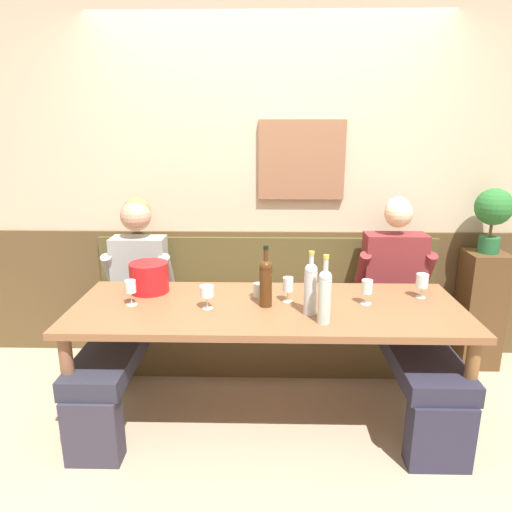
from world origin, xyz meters
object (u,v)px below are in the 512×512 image
Objects in this scene: person_center_left_seat at (406,309)px; wine_glass_by_bottle at (367,287)px; wine_glass_center_front at (130,287)px; wine_bottle_amber_mid at (266,281)px; wall_bench at (267,328)px; wine_glass_mid_left at (288,286)px; wine_glass_center_rear at (422,282)px; wine_glass_right_end at (207,292)px; ice_bucket at (149,277)px; dining_table at (267,318)px; wine_bottle_green_tall at (311,287)px; water_tumbler_right at (258,290)px; person_left_seat at (127,303)px; wine_bottle_clear_water at (325,294)px; potted_plant at (493,212)px.

person_center_left_seat is 8.73× the size of wine_glass_by_bottle.
wine_bottle_amber_mid is at bearing 0.22° from wine_glass_center_front.
wine_glass_by_bottle is at bearing -48.80° from wall_bench.
wall_bench is 0.85m from wine_glass_mid_left.
wine_glass_mid_left reaches higher than wine_glass_by_bottle.
wine_bottle_amber_mid reaches higher than wine_glass_center_rear.
wine_glass_center_rear reaches higher than wine_glass_right_end.
ice_bucket is 1.67m from wine_glass_center_rear.
wine_bottle_green_tall is (0.23, -0.12, 0.24)m from dining_table.
wall_bench is 2.00× the size of person_center_left_seat.
wine_glass_center_front reaches higher than wine_glass_right_end.
water_tumbler_right is at bearing 33.76° from wine_glass_right_end.
wine_bottle_green_tall is at bearing -155.02° from wine_glass_by_bottle.
wine_glass_center_rear is at bearing -5.33° from person_left_seat.
water_tumbler_right reaches higher than dining_table.
person_center_left_seat is at bearing 3.29° from ice_bucket.
wine_bottle_clear_water reaches higher than wine_glass_right_end.
wine_glass_right_end is (0.58, -0.38, 0.22)m from person_left_seat.
person_center_left_seat is at bearing 32.96° from wine_bottle_green_tall.
wine_glass_center_front is (-1.69, -0.32, 0.25)m from person_center_left_seat.
wine_bottle_amber_mid is at bearing -155.22° from potted_plant.
person_left_seat is 1.87m from wine_glass_center_rear.
ice_bucket is 0.64× the size of wine_bottle_clear_water.
person_left_seat reaches higher than ice_bucket.
dining_table is 15.12× the size of wine_glass_center_rear.
person_left_seat is 0.30m from ice_bucket.
wall_bench is at bearing 84.25° from water_tumbler_right.
dining_table is 15.05× the size of wine_glass_center_front.
dining_table is at bearing 152.19° from wine_bottle_green_tall.
wine_glass_right_end is (0.39, -0.27, 0.01)m from ice_bucket.
wine_glass_mid_left is 0.46m from wine_glass_by_bottle.
person_left_seat is at bearing 147.12° from wine_glass_right_end.
person_center_left_seat is at bearing 39.97° from wine_glass_by_bottle.
person_center_left_seat is at bearing 10.37° from water_tumbler_right.
wine_bottle_green_tall is 2.65× the size of wine_glass_right_end.
wall_bench is 5.56× the size of potted_plant.
dining_table is 0.45m from wine_bottle_clear_water.
ice_bucket reaches higher than wine_glass_center_rear.
person_center_left_seat reaches higher than dining_table.
ice_bucket is 1.03m from wine_bottle_green_tall.
dining_table is at bearing 9.08° from wine_glass_right_end.
water_tumbler_right is at bearing 112.25° from dining_table.
person_center_left_seat is at bearing 10.75° from wine_glass_center_front.
wine_bottle_clear_water is 2.54× the size of wine_glass_by_bottle.
potted_plant reaches higher than wine_glass_by_bottle.
wine_bottle_green_tall is at bearing -41.97° from water_tumbler_right.
wine_bottle_amber_mid is at bearing -17.14° from ice_bucket.
wine_bottle_amber_mid is 0.97× the size of wine_bottle_clear_water.
wall_bench reaches higher than wine_glass_right_end.
wine_glass_center_rear is 0.37m from wine_glass_by_bottle.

